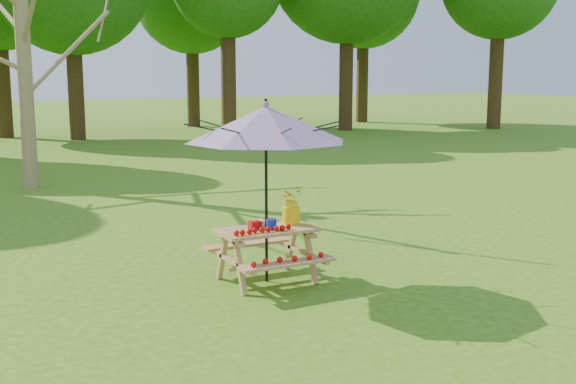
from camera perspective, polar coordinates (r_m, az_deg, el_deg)
name	(u,v)px	position (r m, az deg, el deg)	size (l,w,h in m)	color
picnic_table	(267,256)	(8.92, -1.70, -5.06)	(1.20, 1.32, 0.67)	#AB764D
patio_umbrella	(266,124)	(8.65, -1.76, 5.39)	(2.32, 2.32, 2.25)	black
produce_bins	(263,224)	(8.83, -2.00, -2.56)	(0.30, 0.40, 0.13)	#A90D0F
tomatoes_row	(262,230)	(8.61, -2.07, -3.01)	(0.77, 0.13, 0.07)	red
flower_bucket	(291,203)	(9.04, 0.25, -0.91)	(0.37, 0.34, 0.49)	yellow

